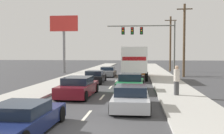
{
  "coord_description": "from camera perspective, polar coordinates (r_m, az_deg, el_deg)",
  "views": [
    {
      "loc": [
        2.36,
        -9.05,
        2.84
      ],
      "look_at": [
        0.05,
        13.36,
        1.65
      ],
      "focal_mm": 42.43,
      "sensor_mm": 36.0,
      "label": 1
    }
  ],
  "objects": [
    {
      "name": "ground_plane",
      "position": [
        34.25,
        1.9,
        -1.74
      ],
      "size": [
        140.0,
        140.0,
        0.0
      ],
      "primitive_type": "plane",
      "color": "#3D3D3F"
    },
    {
      "name": "sidewalk_right",
      "position": [
        29.3,
        11.12,
        -2.46
      ],
      "size": [
        3.0,
        80.0,
        0.14
      ],
      "primitive_type": "cube",
      "color": "#B2AFA8",
      "rests_on": "ground_plane"
    },
    {
      "name": "sidewalk_left",
      "position": [
        30.11,
        -8.41,
        -2.3
      ],
      "size": [
        3.0,
        80.0,
        0.14
      ],
      "primitive_type": "cube",
      "color": "#B2AFA8",
      "rests_on": "ground_plane"
    },
    {
      "name": "lane_markings",
      "position": [
        29.5,
        1.26,
        -2.5
      ],
      "size": [
        0.14,
        57.0,
        0.01
      ],
      "color": "silver",
      "rests_on": "ground_plane"
    },
    {
      "name": "car_gray",
      "position": [
        32.33,
        -0.92,
        -1.05
      ],
      "size": [
        1.85,
        4.07,
        1.17
      ],
      "color": "slate",
      "rests_on": "ground_plane"
    },
    {
      "name": "car_black",
      "position": [
        25.53,
        -3.75,
        -2.18
      ],
      "size": [
        1.83,
        4.38,
        1.17
      ],
      "color": "black",
      "rests_on": "ground_plane"
    },
    {
      "name": "car_maroon",
      "position": [
        17.6,
        -7.33,
        -4.34
      ],
      "size": [
        2.1,
        4.73,
        1.28
      ],
      "color": "maroon",
      "rests_on": "ground_plane"
    },
    {
      "name": "car_navy",
      "position": [
        10.01,
        -18.96,
        -10.61
      ],
      "size": [
        2.03,
        4.57,
        1.1
      ],
      "color": "#141E4C",
      "rests_on": "ground_plane"
    },
    {
      "name": "box_truck",
      "position": [
        28.64,
        5.02,
        1.3
      ],
      "size": [
        2.75,
        7.85,
        3.44
      ],
      "color": "white",
      "rests_on": "ground_plane"
    },
    {
      "name": "car_green",
      "position": [
        19.82,
        3.98,
        -3.52
      ],
      "size": [
        2.05,
        4.45,
        1.32
      ],
      "color": "#196B38",
      "rests_on": "ground_plane"
    },
    {
      "name": "car_silver",
      "position": [
        13.7,
        4.07,
        -6.68
      ],
      "size": [
        1.92,
        4.33,
        1.18
      ],
      "color": "#B7BABF",
      "rests_on": "ground_plane"
    },
    {
      "name": "traffic_signal_mast",
      "position": [
        35.4,
        6.82,
        7.04
      ],
      "size": [
        8.93,
        0.69,
        7.01
      ],
      "color": "#595B56",
      "rests_on": "ground_plane"
    },
    {
      "name": "utility_pole_mid",
      "position": [
        32.43,
        15.28,
        5.73
      ],
      "size": [
        1.8,
        0.28,
        8.6
      ],
      "color": "brown",
      "rests_on": "ground_plane"
    },
    {
      "name": "utility_pole_far",
      "position": [
        42.35,
        12.47,
        5.05
      ],
      "size": [
        1.8,
        0.28,
        8.52
      ],
      "color": "brown",
      "rests_on": "ground_plane"
    },
    {
      "name": "roadside_billboard",
      "position": [
        38.16,
        -10.32,
        7.37
      ],
      "size": [
        4.0,
        0.36,
        8.1
      ],
      "color": "slate",
      "rests_on": "ground_plane"
    },
    {
      "name": "pedestrian_near_corner",
      "position": [
        17.51,
        13.76,
        -2.78
      ],
      "size": [
        0.38,
        0.38,
        1.9
      ],
      "color": "#3F3F42",
      "rests_on": "sidewalk_right"
    }
  ]
}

